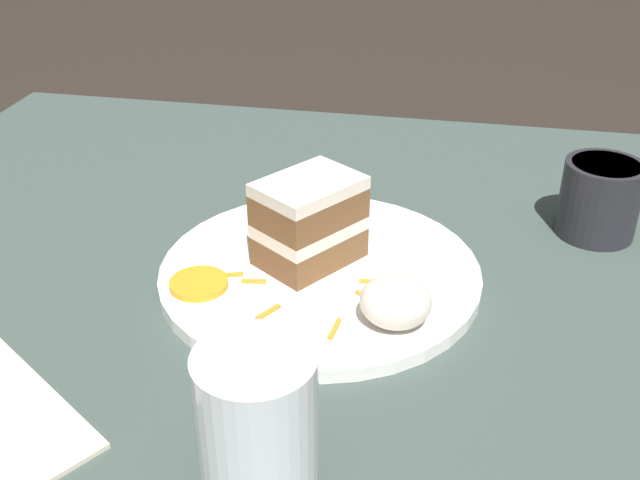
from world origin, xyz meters
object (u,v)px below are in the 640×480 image
Objects in this scene: drinking_glass at (258,435)px; orange_garnish at (199,284)px; coffee_mug at (600,196)px; plate at (320,273)px; cream_dollop at (396,302)px; cake_slice at (309,221)px.

orange_garnish is at bearing 118.96° from drinking_glass.
orange_garnish is at bearing -151.80° from coffee_mug.
coffee_mug reaches higher than plate.
drinking_glass reaches higher than cream_dollop.
orange_garnish is 0.49× the size of drinking_glass.
cream_dollop is at bearing -6.86° from orange_garnish.
drinking_glass is at bearing -49.98° from cake_slice.
cake_slice reaches higher than cream_dollop.
coffee_mug reaches higher than orange_garnish.
cake_slice is at bearing 36.49° from orange_garnish.
cream_dollop is (0.08, -0.08, 0.03)m from plate.
cream_dollop is 0.18m from orange_garnish.
plate is at bearing 28.10° from orange_garnish.
cream_dollop is 0.55× the size of drinking_glass.
cake_slice is at bearing 137.49° from plate.
plate is at bearing 136.13° from cream_dollop.
plate is 0.11m from cream_dollop.
orange_garnish is (-0.10, -0.05, 0.01)m from plate.
drinking_glass is at bearing -110.67° from cream_dollop.
cake_slice is at bearing -154.76° from coffee_mug.
drinking_glass is 1.35× the size of coffee_mug.
coffee_mug reaches higher than cream_dollop.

